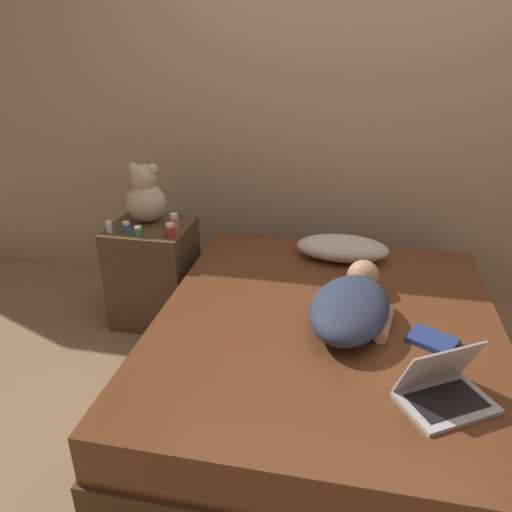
{
  "coord_description": "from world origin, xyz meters",
  "views": [
    {
      "loc": [
        0.07,
        -1.96,
        1.69
      ],
      "look_at": [
        -0.38,
        0.23,
        0.64
      ],
      "focal_mm": 35.0,
      "sensor_mm": 36.0,
      "label": 1
    }
  ],
  "objects_px": {
    "teddy_bear": "(146,197)",
    "bottle_red": "(170,230)",
    "person_lying": "(352,305)",
    "bottle_green": "(138,231)",
    "bottle_pink": "(174,222)",
    "bottle_clear": "(109,227)",
    "book": "(432,340)",
    "pillow": "(342,248)",
    "laptop": "(444,389)",
    "bottle_blue": "(126,227)"
  },
  "relations": [
    {
      "from": "bottle_green",
      "to": "bottle_red",
      "type": "distance_m",
      "value": 0.18
    },
    {
      "from": "pillow",
      "to": "person_lying",
      "type": "bearing_deg",
      "value": -83.6
    },
    {
      "from": "bottle_pink",
      "to": "bottle_red",
      "type": "bearing_deg",
      "value": -80.83
    },
    {
      "from": "teddy_bear",
      "to": "bottle_clear",
      "type": "bearing_deg",
      "value": -122.6
    },
    {
      "from": "book",
      "to": "person_lying",
      "type": "bearing_deg",
      "value": 164.02
    },
    {
      "from": "bottle_red",
      "to": "book",
      "type": "distance_m",
      "value": 1.46
    },
    {
      "from": "bottle_red",
      "to": "bottle_green",
      "type": "bearing_deg",
      "value": -171.48
    },
    {
      "from": "pillow",
      "to": "bottle_red",
      "type": "distance_m",
      "value": 0.97
    },
    {
      "from": "bottle_clear",
      "to": "bottle_green",
      "type": "relative_size",
      "value": 1.19
    },
    {
      "from": "bottle_pink",
      "to": "book",
      "type": "bearing_deg",
      "value": -24.81
    },
    {
      "from": "bottle_clear",
      "to": "laptop",
      "type": "bearing_deg",
      "value": -27.17
    },
    {
      "from": "pillow",
      "to": "bottle_clear",
      "type": "distance_m",
      "value": 1.32
    },
    {
      "from": "pillow",
      "to": "teddy_bear",
      "type": "distance_m",
      "value": 1.18
    },
    {
      "from": "person_lying",
      "to": "bottle_pink",
      "type": "distance_m",
      "value": 1.16
    },
    {
      "from": "bottle_red",
      "to": "book",
      "type": "relative_size",
      "value": 0.33
    },
    {
      "from": "laptop",
      "to": "teddy_bear",
      "type": "distance_m",
      "value": 1.92
    },
    {
      "from": "bottle_blue",
      "to": "bottle_green",
      "type": "relative_size",
      "value": 1.12
    },
    {
      "from": "person_lying",
      "to": "bottle_red",
      "type": "height_order",
      "value": "bottle_red"
    },
    {
      "from": "person_lying",
      "to": "bottle_green",
      "type": "relative_size",
      "value": 12.73
    },
    {
      "from": "bottle_clear",
      "to": "book",
      "type": "height_order",
      "value": "bottle_clear"
    },
    {
      "from": "bottle_clear",
      "to": "bottle_pink",
      "type": "relative_size",
      "value": 0.74
    },
    {
      "from": "teddy_bear",
      "to": "pillow",
      "type": "bearing_deg",
      "value": 1.55
    },
    {
      "from": "bottle_green",
      "to": "book",
      "type": "height_order",
      "value": "bottle_green"
    },
    {
      "from": "person_lying",
      "to": "bottle_red",
      "type": "relative_size",
      "value": 9.38
    },
    {
      "from": "bottle_pink",
      "to": "bottle_green",
      "type": "xyz_separation_m",
      "value": [
        -0.16,
        -0.14,
        -0.02
      ]
    },
    {
      "from": "bottle_clear",
      "to": "book",
      "type": "relative_size",
      "value": 0.29
    },
    {
      "from": "person_lying",
      "to": "book",
      "type": "height_order",
      "value": "person_lying"
    },
    {
      "from": "bottle_green",
      "to": "book",
      "type": "distance_m",
      "value": 1.61
    },
    {
      "from": "bottle_pink",
      "to": "bottle_clear",
      "type": "bearing_deg",
      "value": -160.28
    },
    {
      "from": "bottle_pink",
      "to": "bottle_red",
      "type": "relative_size",
      "value": 1.19
    },
    {
      "from": "teddy_bear",
      "to": "bottle_red",
      "type": "distance_m",
      "value": 0.32
    },
    {
      "from": "laptop",
      "to": "bottle_pink",
      "type": "xyz_separation_m",
      "value": [
        -1.36,
        0.99,
        0.15
      ]
    },
    {
      "from": "pillow",
      "to": "bottle_green",
      "type": "xyz_separation_m",
      "value": [
        -1.11,
        -0.26,
        0.12
      ]
    },
    {
      "from": "pillow",
      "to": "bottle_clear",
      "type": "xyz_separation_m",
      "value": [
        -1.29,
        -0.25,
        0.12
      ]
    },
    {
      "from": "person_lying",
      "to": "bottle_clear",
      "type": "relative_size",
      "value": 10.7
    },
    {
      "from": "bottle_blue",
      "to": "bottle_pink",
      "type": "bearing_deg",
      "value": 22.38
    },
    {
      "from": "pillow",
      "to": "laptop",
      "type": "height_order",
      "value": "laptop"
    },
    {
      "from": "pillow",
      "to": "bottle_green",
      "type": "height_order",
      "value": "bottle_green"
    },
    {
      "from": "teddy_bear",
      "to": "bottle_blue",
      "type": "height_order",
      "value": "teddy_bear"
    },
    {
      "from": "pillow",
      "to": "bottle_pink",
      "type": "bearing_deg",
      "value": -172.53
    },
    {
      "from": "bottle_clear",
      "to": "person_lying",
      "type": "bearing_deg",
      "value": -16.81
    },
    {
      "from": "laptop",
      "to": "book",
      "type": "distance_m",
      "value": 0.36
    },
    {
      "from": "bottle_clear",
      "to": "book",
      "type": "bearing_deg",
      "value": -16.65
    },
    {
      "from": "laptop",
      "to": "bottle_clear",
      "type": "height_order",
      "value": "bottle_clear"
    },
    {
      "from": "pillow",
      "to": "laptop",
      "type": "distance_m",
      "value": 1.19
    },
    {
      "from": "person_lying",
      "to": "book",
      "type": "distance_m",
      "value": 0.36
    },
    {
      "from": "person_lying",
      "to": "book",
      "type": "xyz_separation_m",
      "value": [
        0.34,
        -0.1,
        -0.07
      ]
    },
    {
      "from": "person_lying",
      "to": "bottle_green",
      "type": "distance_m",
      "value": 1.25
    },
    {
      "from": "bottle_green",
      "to": "bottle_red",
      "type": "bearing_deg",
      "value": 8.52
    },
    {
      "from": "book",
      "to": "teddy_bear",
      "type": "bearing_deg",
      "value": 155.18
    }
  ]
}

